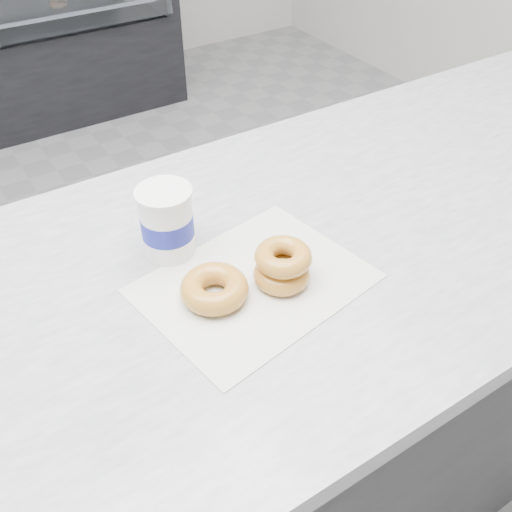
{
  "coord_description": "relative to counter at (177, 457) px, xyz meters",
  "views": [
    {
      "loc": [
        -0.2,
        -1.21,
        1.52
      ],
      "look_at": [
        0.16,
        -0.64,
        0.95
      ],
      "focal_mm": 40.0,
      "sensor_mm": 36.0,
      "label": 1
    }
  ],
  "objects": [
    {
      "name": "counter",
      "position": [
        0.0,
        0.0,
        0.0
      ],
      "size": [
        3.06,
        0.76,
        0.9
      ],
      "color": "#333335",
      "rests_on": "ground"
    },
    {
      "name": "coffee_cup",
      "position": [
        0.08,
        0.09,
        0.51
      ],
      "size": [
        0.09,
        0.09,
        0.12
      ],
      "rotation": [
        0.0,
        0.0,
        -0.1
      ],
      "color": "white",
      "rests_on": "counter"
    },
    {
      "name": "donut_single",
      "position": [
        0.09,
        -0.05,
        0.47
      ],
      "size": [
        0.12,
        0.12,
        0.04
      ],
      "primitive_type": "torus",
      "rotation": [
        0.0,
        0.0,
        0.15
      ],
      "color": "gold",
      "rests_on": "wax_paper"
    },
    {
      "name": "wax_paper",
      "position": [
        0.15,
        -0.05,
        0.45
      ],
      "size": [
        0.38,
        0.31,
        0.0
      ],
      "primitive_type": "cube",
      "rotation": [
        0.0,
        0.0,
        0.16
      ],
      "color": "silver",
      "rests_on": "counter"
    },
    {
      "name": "donut_stack",
      "position": [
        0.19,
        -0.07,
        0.48
      ],
      "size": [
        0.11,
        0.11,
        0.06
      ],
      "color": "gold",
      "rests_on": "wax_paper"
    },
    {
      "name": "ground",
      "position": [
        0.0,
        0.6,
        -0.45
      ],
      "size": [
        5.0,
        5.0,
        0.0
      ],
      "primitive_type": "plane",
      "color": "gray",
      "rests_on": "ground"
    }
  ]
}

